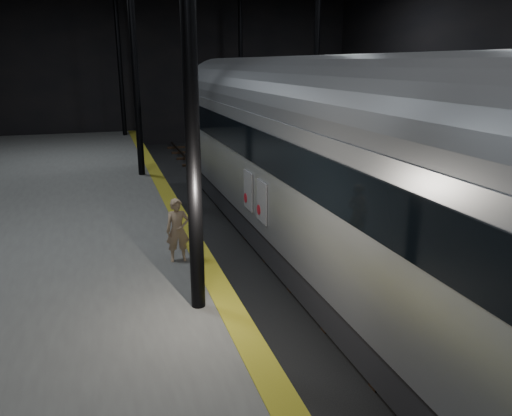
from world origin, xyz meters
name	(u,v)px	position (x,y,z in m)	size (l,w,h in m)	color
ground	(302,257)	(0.00, 0.00, 0.00)	(44.00, 44.00, 0.00)	black
platform_left	(18,272)	(-7.50, 0.00, 0.50)	(9.00, 43.80, 1.00)	#4B4B48
tactile_strip	(190,235)	(-3.25, 0.00, 1.00)	(0.50, 43.80, 0.01)	olive
track	(303,254)	(0.00, 0.00, 0.07)	(2.40, 43.00, 0.24)	#3F3328
train	(302,151)	(0.00, 0.21, 3.04)	(3.05, 20.40, 5.45)	#93959A
woman	(178,230)	(-3.80, -1.66, 1.74)	(0.54, 0.35, 1.47)	tan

